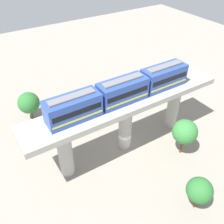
{
  "coord_description": "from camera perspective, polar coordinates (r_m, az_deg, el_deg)",
  "views": [
    {
      "loc": [
        22.01,
        -16.16,
        27.45
      ],
      "look_at": [
        -2.5,
        -0.67,
        5.22
      ],
      "focal_mm": 39.93,
      "sensor_mm": 36.0,
      "label": 1
    }
  ],
  "objects": [
    {
      "name": "tree_far_corner",
      "position": [
        31.26,
        19.4,
        -16.57
      ],
      "size": [
        3.06,
        3.06,
        4.73
      ],
      "color": "brown",
      "rests_on": "ground"
    },
    {
      "name": "train",
      "position": [
        31.95,
        2.4,
        4.83
      ],
      "size": [
        2.64,
        20.5,
        3.24
      ],
      "color": "#2D4CA5",
      "rests_on": "viaduct"
    },
    {
      "name": "parked_car_silver",
      "position": [
        43.11,
        -10.9,
        -1.6
      ],
      "size": [
        2.3,
        4.39,
        1.76
      ],
      "rotation": [
        0.0,
        0.0,
        0.12
      ],
      "color": "#B2B5BA",
      "rests_on": "ground"
    },
    {
      "name": "tree_mid_lot",
      "position": [
        36.41,
        16.35,
        -4.39
      ],
      "size": [
        3.58,
        3.58,
        5.85
      ],
      "color": "brown",
      "rests_on": "ground"
    },
    {
      "name": "tree_near_viaduct",
      "position": [
        43.98,
        -18.53,
        1.99
      ],
      "size": [
        3.64,
        3.64,
        5.14
      ],
      "color": "brown",
      "rests_on": "ground"
    },
    {
      "name": "ground_plane",
      "position": [
        38.72,
        2.84,
        -7.73
      ],
      "size": [
        120.0,
        120.0,
        0.0
      ],
      "primitive_type": "plane",
      "color": "gray"
    },
    {
      "name": "parked_car_red",
      "position": [
        49.75,
        2.4,
        4.97
      ],
      "size": [
        2.32,
        4.39,
        1.76
      ],
      "rotation": [
        0.0,
        0.0,
        -0.13
      ],
      "color": "red",
      "rests_on": "ground"
    },
    {
      "name": "parked_car_orange",
      "position": [
        47.19,
        -3.38,
        2.94
      ],
      "size": [
        2.67,
        4.49,
        1.76
      ],
      "rotation": [
        0.0,
        0.0,
        -0.22
      ],
      "color": "orange",
      "rests_on": "ground"
    },
    {
      "name": "viaduct",
      "position": [
        34.42,
        3.16,
        -0.1
      ],
      "size": [
        5.2,
        28.85,
        8.69
      ],
      "color": "#A8A59E",
      "rests_on": "ground"
    }
  ]
}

